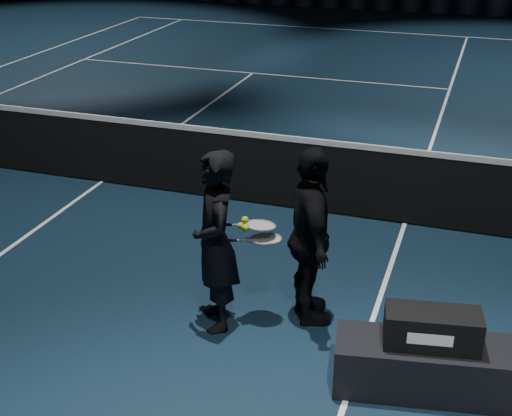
{
  "coord_description": "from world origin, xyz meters",
  "views": [
    {
      "loc": [
        4.86,
        -7.85,
        3.73
      ],
      "look_at": [
        3.07,
        -2.52,
        1.15
      ],
      "focal_mm": 50.0,
      "sensor_mm": 36.0,
      "label": 1
    }
  ],
  "objects": [
    {
      "name": "racket_lower",
      "position": [
        3.16,
        -2.49,
        0.85
      ],
      "size": [
        0.71,
        0.48,
        0.03
      ],
      "primitive_type": null,
      "rotation": [
        0.0,
        0.0,
        0.42
      ],
      "color": "black",
      "rests_on": "player_a"
    },
    {
      "name": "net_tape",
      "position": [
        0.0,
        0.0,
        0.92
      ],
      "size": [
        12.8,
        0.03,
        0.07
      ],
      "primitive_type": "cube",
      "color": "white",
      "rests_on": "net_mesh"
    },
    {
      "name": "tennis_balls",
      "position": [
        2.98,
        -2.57,
        1.0
      ],
      "size": [
        0.12,
        0.1,
        0.12
      ],
      "primitive_type": null,
      "color": "gold",
      "rests_on": "racket_upper"
    },
    {
      "name": "net_mesh",
      "position": [
        0.0,
        0.0,
        0.45
      ],
      "size": [
        12.8,
        0.02,
        0.86
      ],
      "primitive_type": "cube",
      "color": "black",
      "rests_on": "floor"
    },
    {
      "name": "player_b",
      "position": [
        3.52,
        -2.33,
        0.84
      ],
      "size": [
        0.81,
        1.07,
        1.69
      ],
      "primitive_type": "imported",
      "rotation": [
        0.0,
        0.0,
        2.03
      ],
      "color": "black",
      "rests_on": "floor"
    },
    {
      "name": "player_a",
      "position": [
        2.75,
        -2.68,
        0.84
      ],
      "size": [
        0.67,
        0.74,
        1.69
      ],
      "primitive_type": "imported",
      "rotation": [
        0.0,
        0.0,
        -1.02
      ],
      "color": "black",
      "rests_on": "floor"
    },
    {
      "name": "player_bench",
      "position": [
        4.69,
        -3.04,
        0.22
      ],
      "size": [
        1.54,
        0.74,
        0.44
      ],
      "primitive_type": "cube",
      "rotation": [
        0.0,
        0.0,
        0.17
      ],
      "color": "black",
      "rests_on": "floor"
    },
    {
      "name": "racket_upper",
      "position": [
        3.1,
        -2.48,
        0.97
      ],
      "size": [
        0.7,
        0.51,
        0.1
      ],
      "primitive_type": null,
      "rotation": [
        0.0,
        0.1,
        0.49
      ],
      "color": "black",
      "rests_on": "player_b"
    },
    {
      "name": "bag_signature",
      "position": [
        4.69,
        -3.2,
        0.59
      ],
      "size": [
        0.34,
        0.06,
        0.1
      ],
      "primitive_type": "cube",
      "rotation": [
        0.0,
        0.0,
        0.17
      ],
      "color": "white",
      "rests_on": "racket_bag"
    },
    {
      "name": "racket_bag",
      "position": [
        4.69,
        -3.04,
        0.59
      ],
      "size": [
        0.78,
        0.44,
        0.29
      ],
      "primitive_type": "cube",
      "rotation": [
        0.0,
        0.0,
        0.17
      ],
      "color": "black",
      "rests_on": "player_bench"
    },
    {
      "name": "court_lines",
      "position": [
        0.0,
        0.0,
        0.0
      ],
      "size": [
        10.98,
        23.78,
        0.01
      ],
      "primitive_type": null,
      "color": "white",
      "rests_on": "floor"
    },
    {
      "name": "floor",
      "position": [
        0.0,
        0.0,
        0.0
      ],
      "size": [
        36.0,
        36.0,
        0.0
      ],
      "primitive_type": "plane",
      "color": "black",
      "rests_on": "ground"
    }
  ]
}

